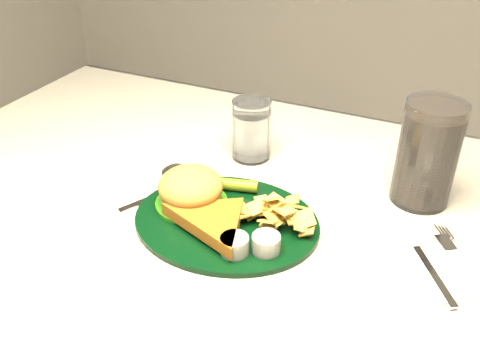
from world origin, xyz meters
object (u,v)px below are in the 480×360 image
object	(u,v)px
cola_glass	(428,154)
fork_napkin	(435,271)
dinner_plate	(226,207)
water_glass	(251,130)

from	to	relation	value
cola_glass	fork_napkin	bearing A→B (deg)	-74.01
dinner_plate	cola_glass	size ratio (longest dim) A/B	1.68
dinner_plate	water_glass	bearing A→B (deg)	98.96
dinner_plate	fork_napkin	xyz separation A→B (m)	(0.29, 0.02, -0.03)
water_glass	fork_napkin	xyz separation A→B (m)	(0.33, -0.18, -0.05)
dinner_plate	water_glass	xyz separation A→B (m)	(-0.05, 0.19, 0.02)
dinner_plate	fork_napkin	size ratio (longest dim) A/B	1.84
dinner_plate	water_glass	size ratio (longest dim) A/B	2.58
cola_glass	fork_napkin	size ratio (longest dim) A/B	1.10
water_glass	fork_napkin	bearing A→B (deg)	-27.89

